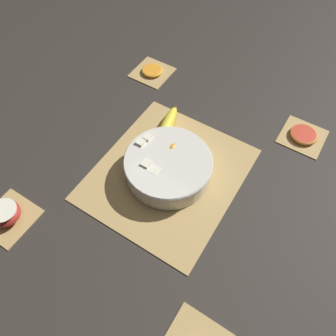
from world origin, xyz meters
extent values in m
plane|color=#2D2823|center=(0.00, 0.00, 0.00)|extent=(6.00, 6.00, 0.00)
cube|color=tan|center=(0.00, 0.00, 0.00)|extent=(0.46, 0.40, 0.01)
cube|color=#3D2D19|center=(-0.16, 0.00, 0.00)|extent=(0.01, 0.39, 0.00)
cube|color=#3D2D19|center=(-0.10, 0.00, 0.00)|extent=(0.01, 0.39, 0.00)
cube|color=#3D2D19|center=(-0.03, 0.00, 0.00)|extent=(0.01, 0.39, 0.00)
cube|color=#3D2D19|center=(0.03, 0.00, 0.00)|extent=(0.01, 0.39, 0.00)
cube|color=#3D2D19|center=(0.10, 0.00, 0.00)|extent=(0.01, 0.39, 0.00)
cube|color=#3D2D19|center=(0.16, 0.00, 0.00)|extent=(0.01, 0.39, 0.00)
cube|color=tan|center=(-0.35, -0.29, 0.00)|extent=(0.13, 0.13, 0.01)
cube|color=#3D2D19|center=(-0.39, -0.29, 0.00)|extent=(0.00, 0.13, 0.00)
cube|color=#3D2D19|center=(-0.36, -0.29, 0.00)|extent=(0.00, 0.13, 0.00)
cube|color=#3D2D19|center=(-0.34, -0.29, 0.00)|extent=(0.00, 0.13, 0.00)
cube|color=#3D2D19|center=(-0.31, -0.29, 0.00)|extent=(0.00, 0.13, 0.00)
cube|color=tan|center=(0.35, -0.29, 0.00)|extent=(0.13, 0.13, 0.01)
cube|color=#3D2D19|center=(0.32, -0.29, 0.00)|extent=(0.00, 0.13, 0.00)
cube|color=#3D2D19|center=(0.35, -0.29, 0.00)|extent=(0.00, 0.13, 0.00)
cube|color=tan|center=(-0.35, 0.29, 0.00)|extent=(0.13, 0.13, 0.01)
cube|color=#3D2D19|center=(-0.38, 0.29, 0.00)|extent=(0.00, 0.13, 0.00)
cube|color=#3D2D19|center=(-0.35, 0.29, 0.00)|extent=(0.00, 0.13, 0.00)
cube|color=#3D2D19|center=(-0.32, 0.29, 0.00)|extent=(0.00, 0.13, 0.00)
cube|color=#3D2D19|center=(0.32, 0.29, 0.00)|extent=(0.00, 0.13, 0.00)
cylinder|color=silver|center=(0.00, 0.00, 0.04)|extent=(0.25, 0.25, 0.07)
torus|color=silver|center=(0.00, 0.00, 0.07)|extent=(0.25, 0.25, 0.01)
cylinder|color=#F7EFC6|center=(-0.06, 0.05, 0.02)|extent=(0.03, 0.03, 0.01)
cylinder|color=#F7EFC6|center=(0.03, -0.07, 0.06)|extent=(0.03, 0.03, 0.01)
cylinder|color=#F7EFC6|center=(-0.01, -0.05, 0.06)|extent=(0.03, 0.03, 0.01)
cylinder|color=#F7EFC6|center=(-0.07, 0.07, 0.06)|extent=(0.03, 0.03, 0.01)
cylinder|color=#F7EFC6|center=(0.07, 0.01, 0.06)|extent=(0.03, 0.03, 0.01)
cylinder|color=#F7EFC6|center=(0.04, 0.00, 0.03)|extent=(0.03, 0.03, 0.01)
cylinder|color=#F7EFC6|center=(-0.07, -0.03, 0.04)|extent=(0.03, 0.03, 0.01)
cylinder|color=#F7EFC6|center=(0.00, 0.01, 0.04)|extent=(0.03, 0.03, 0.01)
cylinder|color=#F7EFC6|center=(-0.01, -0.08, 0.02)|extent=(0.03, 0.03, 0.01)
cylinder|color=#F7EFC6|center=(-0.01, 0.04, 0.05)|extent=(0.03, 0.03, 0.01)
cylinder|color=#F7EFC6|center=(0.02, 0.08, 0.05)|extent=(0.03, 0.03, 0.01)
cube|color=#EFEACC|center=(-0.04, -0.09, 0.07)|extent=(0.02, 0.02, 0.02)
cube|color=#EFEACC|center=(0.00, -0.02, 0.02)|extent=(0.03, 0.03, 0.03)
cube|color=#EFEACC|center=(-0.04, 0.01, 0.03)|extent=(0.03, 0.03, 0.03)
cube|color=#EFEACC|center=(0.07, 0.05, 0.05)|extent=(0.02, 0.02, 0.02)
cube|color=#EFEACC|center=(0.09, 0.01, 0.03)|extent=(0.03, 0.03, 0.03)
cube|color=#EFEACC|center=(0.06, -0.07, 0.02)|extent=(0.02, 0.02, 0.02)
cube|color=#EFEACC|center=(0.05, -0.01, 0.06)|extent=(0.03, 0.03, 0.03)
cube|color=#EFEACC|center=(-0.05, -0.03, 0.04)|extent=(0.02, 0.02, 0.02)
cube|color=#EFEACC|center=(-0.09, -0.01, 0.03)|extent=(0.02, 0.02, 0.02)
cube|color=#EFEACC|center=(0.04, -0.04, 0.07)|extent=(0.02, 0.02, 0.02)
cube|color=#EFEACC|center=(-0.08, 0.03, 0.03)|extent=(0.03, 0.03, 0.03)
cube|color=#EFEACC|center=(-0.01, -0.10, 0.07)|extent=(0.02, 0.02, 0.02)
ellipsoid|color=orange|center=(-0.01, -0.02, 0.06)|extent=(0.03, 0.02, 0.01)
ellipsoid|color=red|center=(-0.03, 0.06, 0.05)|extent=(0.03, 0.02, 0.01)
ellipsoid|color=orange|center=(-0.05, -0.01, 0.07)|extent=(0.03, 0.02, 0.02)
ellipsoid|color=orange|center=(0.07, -0.06, 0.05)|extent=(0.03, 0.02, 0.02)
ellipsoid|color=orange|center=(0.04, 0.05, 0.06)|extent=(0.03, 0.02, 0.01)
ellipsoid|color=red|center=(-0.07, -0.04, 0.06)|extent=(0.02, 0.01, 0.01)
ellipsoid|color=red|center=(-0.01, 0.10, 0.04)|extent=(0.04, 0.02, 0.02)
ellipsoid|color=red|center=(-0.06, -0.07, 0.02)|extent=(0.03, 0.02, 0.01)
ellipsoid|color=yellow|center=(-0.14, -0.09, 0.03)|extent=(0.18, 0.08, 0.04)
sphere|color=#473819|center=(-0.22, -0.11, 0.03)|extent=(0.02, 0.02, 0.02)
ellipsoid|color=#B72D23|center=(0.35, -0.29, 0.03)|extent=(0.08, 0.08, 0.04)
cylinder|color=#EFEACC|center=(0.35, -0.29, 0.05)|extent=(0.07, 0.07, 0.00)
cylinder|color=orange|center=(-0.35, -0.29, 0.01)|extent=(0.07, 0.07, 0.01)
torus|color=#F4A82D|center=(-0.35, -0.29, 0.01)|extent=(0.08, 0.08, 0.01)
cylinder|color=red|center=(-0.35, 0.29, 0.01)|extent=(0.08, 0.08, 0.01)
torus|color=orange|center=(-0.35, 0.29, 0.01)|extent=(0.09, 0.09, 0.01)
camera|label=1|loc=(0.45, 0.28, 0.82)|focal=35.00mm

